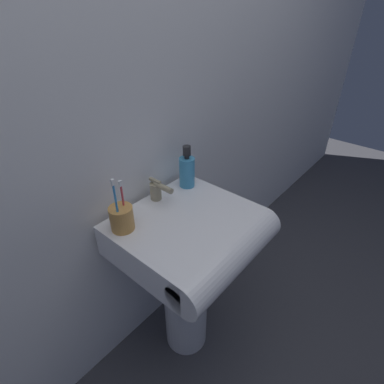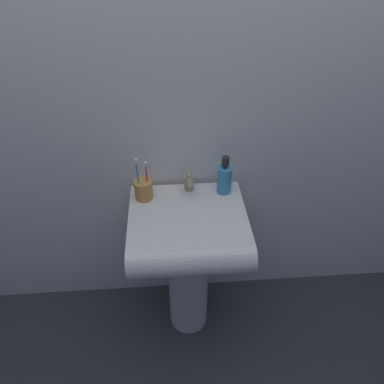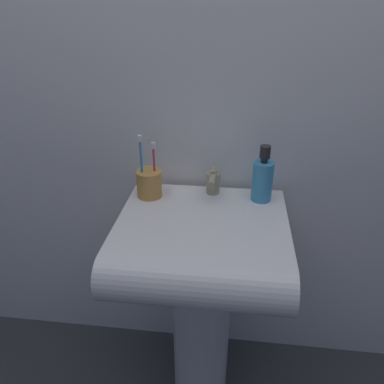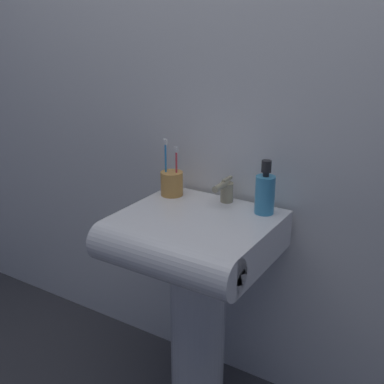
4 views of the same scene
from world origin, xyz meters
name	(u,v)px [view 4 (image 4 of 4)]	position (x,y,z in m)	size (l,w,h in m)	color
wall_back	(237,66)	(0.00, 0.25, 1.20)	(5.00, 0.05, 2.40)	white
sink_pedestal	(198,329)	(0.00, 0.00, 0.31)	(0.19, 0.19, 0.62)	white
sink_basin	(190,239)	(0.00, -0.05, 0.68)	(0.49, 0.47, 0.13)	white
faucet	(225,190)	(0.02, 0.15, 0.79)	(0.04, 0.11, 0.09)	tan
toothbrush_cup	(172,183)	(-0.18, 0.12, 0.79)	(0.08, 0.08, 0.21)	#D19347
soap_bottle	(265,193)	(0.17, 0.14, 0.82)	(0.06, 0.06, 0.18)	#3F99CC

